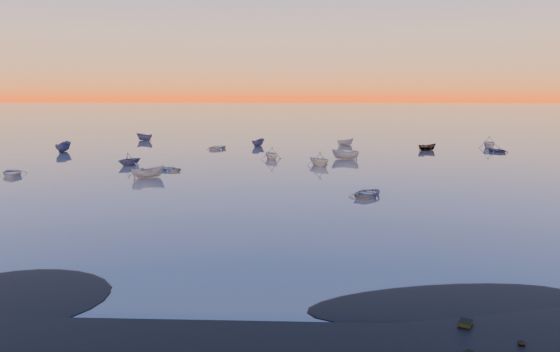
# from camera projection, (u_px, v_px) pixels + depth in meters

# --- Properties ---
(ground) EXTENTS (600.00, 600.00, 0.00)m
(ground) POSITION_uv_depth(u_px,v_px,m) (307.00, 133.00, 124.46)
(ground) COLOR #6E625B
(ground) RESTS_ON ground
(mud_lobes) EXTENTS (140.00, 6.00, 0.07)m
(mud_lobes) POSITION_uv_depth(u_px,v_px,m) (322.00, 305.00, 24.78)
(mud_lobes) COLOR black
(mud_lobes) RESTS_ON ground
(moored_fleet) EXTENTS (124.00, 58.00, 1.20)m
(moored_fleet) POSITION_uv_depth(u_px,v_px,m) (310.00, 158.00, 78.08)
(moored_fleet) COLOR #BABBB6
(moored_fleet) RESTS_ON ground
(boat_near_left) EXTENTS (4.67, 3.50, 1.08)m
(boat_near_left) POSITION_uv_depth(u_px,v_px,m) (12.00, 176.00, 62.22)
(boat_near_left) COLOR #BABBB6
(boat_near_left) RESTS_ON ground
(boat_near_center) EXTENTS (3.12, 4.00, 1.28)m
(boat_near_center) POSITION_uv_depth(u_px,v_px,m) (148.00, 178.00, 60.73)
(boat_near_center) COLOR slate
(boat_near_center) RESTS_ON ground
(boat_near_right) EXTENTS (4.18, 3.84, 1.38)m
(boat_near_right) POSITION_uv_depth(u_px,v_px,m) (319.00, 165.00, 70.72)
(boat_near_right) COLOR #BABBB6
(boat_near_right) RESTS_ON ground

